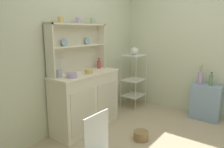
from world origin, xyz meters
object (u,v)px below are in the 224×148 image
at_px(hutch_cabinet, 86,100).
at_px(porcelain_teapot, 134,51).
at_px(floor_basket, 141,135).
at_px(hutch_shelf_unit, 77,44).
at_px(oil_bottle, 211,80).
at_px(side_shelf_blue, 206,102).
at_px(utensil_jar, 59,73).
at_px(cup_gold_0, 60,20).
at_px(flower_vase, 201,77).
at_px(bowl_mixing_large, 72,75).
at_px(jam_bottle, 99,64).
at_px(bakers_rack, 134,76).

height_order(hutch_cabinet, porcelain_teapot, porcelain_teapot).
xyz_separation_m(hutch_cabinet, floor_basket, (0.18, -0.89, -0.39)).
bearing_deg(hutch_shelf_unit, oil_bottle, -47.78).
height_order(side_shelf_blue, utensil_jar, utensil_jar).
relative_size(cup_gold_0, oil_bottle, 0.39).
height_order(utensil_jar, oil_bottle, utensil_jar).
relative_size(floor_basket, flower_vase, 0.61).
distance_m(floor_basket, flower_vase, 1.53).
relative_size(bowl_mixing_large, jam_bottle, 0.86).
xyz_separation_m(floor_basket, utensil_jar, (-0.61, 0.96, 0.89)).
xyz_separation_m(floor_basket, bowl_mixing_large, (-0.52, 0.81, 0.86)).
distance_m(cup_gold_0, flower_vase, 2.49).
relative_size(bowl_mixing_large, porcelain_teapot, 0.64).
bearing_deg(floor_basket, bowl_mixing_large, 122.58).
bearing_deg(flower_vase, utensil_jar, 144.17).
xyz_separation_m(bakers_rack, flower_vase, (0.22, -1.20, 0.09)).
bearing_deg(utensil_jar, hutch_shelf_unit, 11.58).
distance_m(hutch_cabinet, oil_bottle, 2.11).
height_order(hutch_shelf_unit, side_shelf_blue, hutch_shelf_unit).
xyz_separation_m(floor_basket, oil_bottle, (1.31, -0.59, 0.64)).
height_order(floor_basket, flower_vase, flower_vase).
distance_m(jam_bottle, flower_vase, 1.77).
relative_size(bakers_rack, jam_bottle, 6.09).
bearing_deg(side_shelf_blue, hutch_shelf_unit, 133.07).
bearing_deg(flower_vase, porcelain_teapot, 100.51).
height_order(hutch_shelf_unit, porcelain_teapot, hutch_shelf_unit).
bearing_deg(side_shelf_blue, porcelain_teapot, 99.57).
height_order(bowl_mixing_large, porcelain_teapot, porcelain_teapot).
distance_m(bakers_rack, utensil_jar, 1.73).
relative_size(cup_gold_0, flower_vase, 0.26).
height_order(cup_gold_0, bowl_mixing_large, cup_gold_0).
height_order(hutch_cabinet, floor_basket, hutch_cabinet).
distance_m(hutch_cabinet, bakers_rack, 1.28).
bearing_deg(hutch_cabinet, bowl_mixing_large, -167.79).
xyz_separation_m(floor_basket, cup_gold_0, (-0.51, 1.01, 1.60)).
relative_size(floor_basket, oil_bottle, 0.93).
relative_size(hutch_shelf_unit, utensil_jar, 4.38).
bearing_deg(bakers_rack, cup_gold_0, 171.91).
height_order(bakers_rack, porcelain_teapot, porcelain_teapot).
relative_size(hutch_cabinet, side_shelf_blue, 1.90).
xyz_separation_m(bakers_rack, oil_bottle, (0.22, -1.37, 0.07)).
bearing_deg(porcelain_teapot, floor_basket, -144.26).
distance_m(bowl_mixing_large, utensil_jar, 0.18).
height_order(utensil_jar, porcelain_teapot, porcelain_teapot).
xyz_separation_m(floor_basket, porcelain_teapot, (1.09, 0.78, 1.07)).
relative_size(hutch_shelf_unit, porcelain_teapot, 4.65).
bearing_deg(flower_vase, hutch_shelf_unit, 135.32).
relative_size(hutch_shelf_unit, oil_bottle, 4.80).
bearing_deg(bowl_mixing_large, cup_gold_0, 86.44).
bearing_deg(utensil_jar, cup_gold_0, 23.75).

